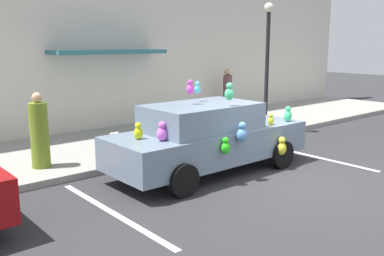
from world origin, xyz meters
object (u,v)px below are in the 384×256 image
plush_covered_car (208,137)px  pedestrian_near_shopfront (39,134)px  street_lamp_post (267,53)px  pedestrian_walking_past (227,92)px  teddy_bear_on_sidewalk (115,145)px

plush_covered_car → pedestrian_near_shopfront: 3.65m
street_lamp_post → pedestrian_walking_past: size_ratio=2.22×
plush_covered_car → street_lamp_post: bearing=24.0°
plush_covered_car → street_lamp_post: 4.80m
pedestrian_near_shopfront → street_lamp_post: bearing=-3.7°
teddy_bear_on_sidewalk → pedestrian_walking_past: (6.44, 2.66, 0.55)m
teddy_bear_on_sidewalk → pedestrian_near_shopfront: 1.79m
pedestrian_walking_past → pedestrian_near_shopfront: bearing=-163.3°
street_lamp_post → pedestrian_near_shopfront: size_ratio=2.34×
plush_covered_car → teddy_bear_on_sidewalk: plush_covered_car is taller
teddy_bear_on_sidewalk → street_lamp_post: 5.63m
plush_covered_car → teddy_bear_on_sidewalk: size_ratio=7.97×
street_lamp_post → pedestrian_near_shopfront: (-6.95, 0.45, -1.61)m
plush_covered_car → teddy_bear_on_sidewalk: (-1.14, 2.06, -0.38)m
teddy_bear_on_sidewalk → street_lamp_post: bearing=-2.6°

